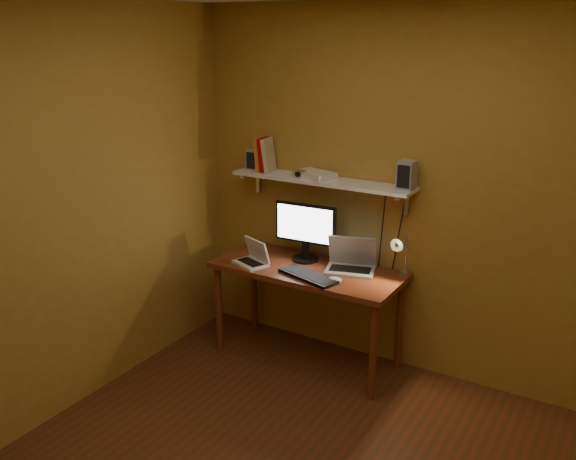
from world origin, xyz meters
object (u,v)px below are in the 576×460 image
Objects in this scene: monitor at (305,229)px; speaker_left at (254,159)px; desk at (307,278)px; netbook at (253,257)px; mouse at (335,280)px; speaker_right at (407,175)px; shelf_camera at (299,174)px; wall_shelf at (321,181)px; desk_lamp at (401,251)px; router at (315,175)px; laptop at (351,261)px; keyboard at (308,276)px.

monitor is 2.99× the size of speaker_left.
desk is 0.43m from netbook.
monitor reaches higher than mouse.
shelf_camera is at bearing -171.15° from speaker_right.
monitor is (-0.09, -0.06, -0.36)m from wall_shelf.
shelf_camera reaches higher than mouse.
router reaches higher than desk_lamp.
monitor reaches higher than netbook.
desk_lamp is (0.66, -0.07, -0.40)m from wall_shelf.
laptop is at bearing 21.93° from desk.
desk_lamp reaches higher than netbook.
speaker_left is 1.49× the size of shelf_camera.
mouse is at bearing 20.38° from netbook.
speaker_right is at bearing 1.32° from router.
wall_shelf is 0.71m from keyboard.
desk is at bearing -90.00° from wall_shelf.
mouse is 0.82m from shelf_camera.
wall_shelf is at bearing 121.78° from keyboard.
netbook is at bearing -138.48° from wall_shelf.
desk_lamp is at bearing 0.00° from shelf_camera.
speaker_right is at bearing 17.75° from desk.
netbook is 1.52× the size of speaker_right.
monitor is at bearing -171.04° from speaker_right.
speaker_right reaches higher than netbook.
speaker_right is 0.68× the size of router.
router is (0.54, -0.01, -0.06)m from speaker_left.
netbook is 0.68m from mouse.
monitor is 0.41m from router.
netbook is at bearing -158.10° from speaker_right.
keyboard is (0.10, -0.36, -0.60)m from wall_shelf.
keyboard is at bearing -142.15° from speaker_right.
keyboard is 4.23× the size of shelf_camera.
keyboard is at bearing -176.35° from mouse.
wall_shelf is at bearing 174.12° from desk_lamp.
shelf_camera is at bearing 144.96° from mouse.
wall_shelf is 0.74m from mouse.
mouse is (0.30, -0.14, 0.10)m from desk.
mouse is at bearing -131.25° from speaker_right.
speaker_left reaches higher than desk.
netbook reaches higher than keyboard.
speaker_right is at bearing -3.87° from speaker_left.
speaker_left is 0.54m from router.
wall_shelf is 0.60m from speaker_left.
speaker_right reaches higher than shelf_camera.
speaker_right is at bearing -2.28° from laptop.
monitor is 0.42m from keyboard.
router is at bearing 174.96° from desk_lamp.
desk is 2.91× the size of monitor.
shelf_camera reaches higher than laptop.
router is (-0.69, -0.02, -0.07)m from speaker_right.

